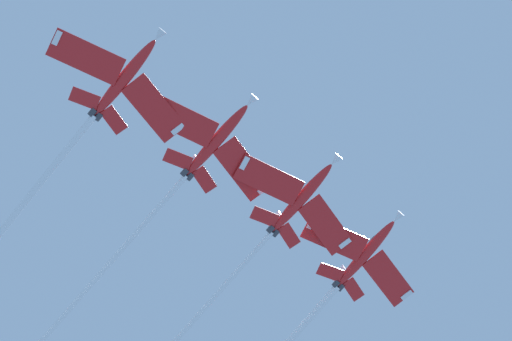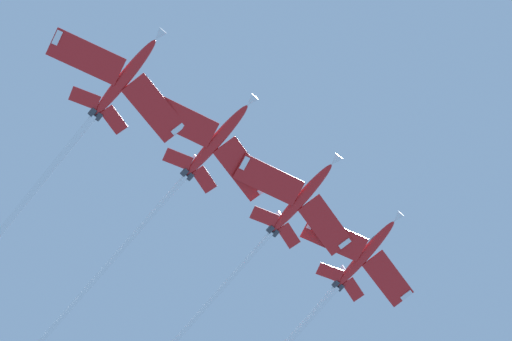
% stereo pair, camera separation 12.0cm
% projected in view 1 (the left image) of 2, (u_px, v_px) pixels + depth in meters
% --- Properties ---
extents(jet_far_left, '(50.74, 20.08, 17.39)m').
position_uv_depth(jet_far_left, '(308.00, 319.00, 139.81)').
color(jet_far_left, red).
extents(jet_inner_left, '(42.17, 20.03, 14.99)m').
position_uv_depth(jet_inner_left, '(273.00, 231.00, 133.37)').
color(jet_inner_left, red).
extents(jet_centre, '(45.63, 20.04, 15.17)m').
position_uv_depth(jet_centre, '(183.00, 179.00, 129.11)').
color(jet_centre, red).
extents(jet_inner_right, '(43.57, 20.08, 15.66)m').
position_uv_depth(jet_inner_right, '(85.00, 127.00, 123.73)').
color(jet_inner_right, red).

